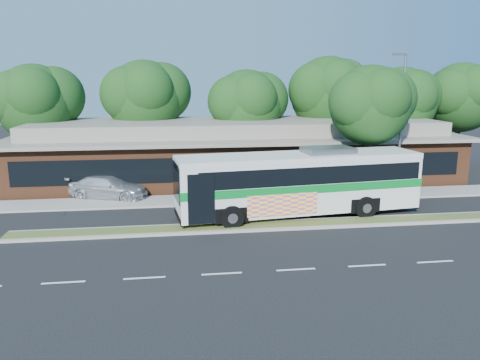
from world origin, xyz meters
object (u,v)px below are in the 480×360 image
at_px(transit_bus, 300,179).
at_px(sidewalk_tree, 375,103).
at_px(sedan, 109,187).
at_px(lamp_post, 401,121).

bearing_deg(transit_bus, sidewalk_tree, 27.21).
relative_size(transit_bus, sedan, 2.71).
distance_m(sedan, sidewalk_tree, 17.76).
distance_m(transit_bus, sedan, 12.41).
bearing_deg(sidewalk_tree, sedan, 175.00).
relative_size(lamp_post, sidewalk_tree, 1.08).
distance_m(transit_bus, sidewalk_tree, 8.00).
bearing_deg(sidewalk_tree, transit_bus, -146.04).
height_order(lamp_post, transit_bus, lamp_post).
bearing_deg(sidewalk_tree, lamp_post, -10.97).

